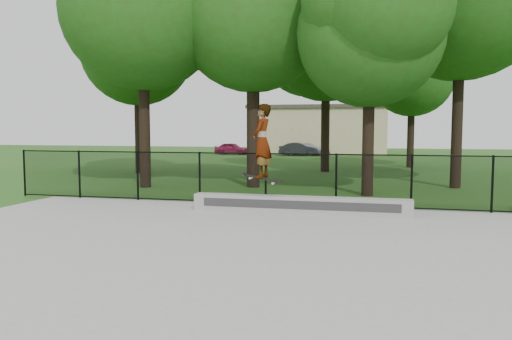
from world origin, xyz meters
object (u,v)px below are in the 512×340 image
object	(u,v)px
car_b	(299,149)
car_c	(309,149)
car_a	(232,149)
grind_ledge	(299,205)
skater_airborne	(262,142)

from	to	relation	value
car_b	car_c	xyz separation A→B (m)	(0.79, 0.43, -0.02)
car_a	car_c	size ratio (longest dim) A/B	0.91
grind_ledge	skater_airborne	distance (m)	1.89
grind_ledge	skater_airborne	bearing A→B (deg)	-170.05
grind_ledge	skater_airborne	world-z (taller)	skater_airborne
grind_ledge	car_a	size ratio (longest dim) A/B	1.89
grind_ledge	car_a	bearing A→B (deg)	109.53
car_b	car_c	size ratio (longest dim) A/B	0.91
skater_airborne	grind_ledge	bearing A→B (deg)	9.95
skater_airborne	car_c	bearing A→B (deg)	94.99
grind_ledge	car_a	distance (m)	30.22
car_b	skater_airborne	bearing A→B (deg)	-177.85
car_a	skater_airborne	xyz separation A→B (m)	(9.15, -28.64, 1.39)
car_c	car_a	bearing A→B (deg)	88.34
grind_ledge	car_b	bearing A→B (deg)	98.61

